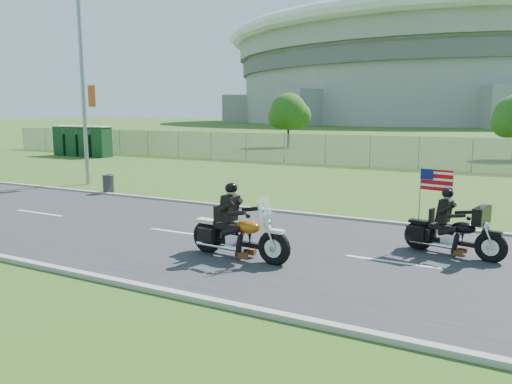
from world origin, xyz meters
The scene contains 15 objects.
ground centered at (0.00, 0.00, 0.00)m, with size 420.00×420.00×0.00m, color #37531A.
road centered at (0.00, 0.00, 0.02)m, with size 120.00×8.00×0.04m, color #28282B.
curb_north centered at (0.00, 4.05, 0.05)m, with size 120.00×0.18×0.12m, color #9E9B93.
curb_south centered at (0.00, -4.05, 0.05)m, with size 120.00×0.18×0.12m, color #9E9B93.
fence centered at (-5.00, 20.00, 1.00)m, with size 60.00×0.03×2.00m, color gray.
stadium centered at (-20.00, 170.00, 15.58)m, with size 140.40×140.40×29.20m.
streetlight centered at (-11.98, 6.22, 5.64)m, with size 0.90×2.46×10.00m.
porta_toilet_a centered at (-22.00, 17.00, 1.15)m, with size 1.10×1.10×2.30m, color #113518.
porta_toilet_b centered at (-23.40, 17.00, 1.15)m, with size 1.10×1.10×2.30m, color #113518.
porta_toilet_c centered at (-24.80, 17.00, 1.15)m, with size 1.10×1.10×2.30m, color #113518.
porta_toilet_d centered at (-26.20, 17.00, 1.15)m, with size 1.10×1.10×2.30m, color #113518.
tree_fence_mid centered at (-13.95, 34.04, 3.30)m, with size 3.96×3.69×5.30m.
motorcycle_lead centered at (0.65, -1.36, 0.58)m, with size 2.75×0.77×1.85m.
motorcycle_follow centered at (5.15, 1.27, 0.57)m, with size 2.45×1.01×2.06m.
trash_can centered at (-8.99, 4.30, 0.40)m, with size 0.46×0.46×0.80m, color #3C3C41.
Camera 1 is at (6.43, -11.32, 3.48)m, focal length 35.00 mm.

